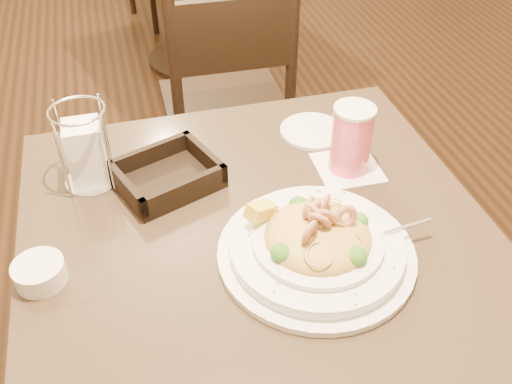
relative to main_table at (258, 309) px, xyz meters
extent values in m
cylinder|color=black|center=(0.00, 0.00, -0.14)|extent=(0.12, 0.12, 0.70)
cube|color=#483929|center=(0.00, 0.00, 0.22)|extent=(0.90, 0.90, 0.03)
cylinder|color=black|center=(0.22, 2.20, -0.50)|extent=(0.52, 0.52, 0.03)
cube|color=black|center=(0.13, 0.94, -0.07)|extent=(0.43, 0.43, 0.04)
cylinder|color=black|center=(0.32, 1.12, -0.30)|extent=(0.04, 0.04, 0.43)
cylinder|color=black|center=(-0.04, 1.13, -0.30)|extent=(0.04, 0.04, 0.43)
cylinder|color=black|center=(0.31, 0.76, -0.30)|extent=(0.04, 0.04, 0.43)
cylinder|color=black|center=(-0.05, 0.77, -0.30)|extent=(0.04, 0.04, 0.43)
cylinder|color=black|center=(0.31, 0.76, 0.18)|extent=(0.04, 0.04, 0.46)
cylinder|color=black|center=(-0.05, 0.77, 0.18)|extent=(0.04, 0.04, 0.46)
cube|color=black|center=(0.13, 0.76, 0.28)|extent=(0.36, 0.04, 0.22)
cylinder|color=white|center=(0.08, -0.09, 0.25)|extent=(0.36, 0.36, 0.01)
cylinder|color=white|center=(0.08, -0.09, 0.26)|extent=(0.32, 0.32, 0.02)
cylinder|color=white|center=(0.08, -0.09, 0.28)|extent=(0.24, 0.24, 0.01)
ellipsoid|color=#B99443|center=(0.08, -0.09, 0.29)|extent=(0.19, 0.19, 0.07)
cube|color=yellow|center=(0.00, -0.02, 0.30)|extent=(0.07, 0.06, 0.04)
cube|color=silver|center=(0.24, -0.10, 0.28)|extent=(0.14, 0.02, 0.01)
cube|color=silver|center=(0.16, -0.10, 0.28)|extent=(0.04, 0.02, 0.00)
torus|color=#B99443|center=(0.08, -0.07, 0.31)|extent=(0.05, 0.05, 0.04)
torus|color=#B99443|center=(0.11, -0.05, 0.31)|extent=(0.06, 0.05, 0.03)
torus|color=#B99443|center=(0.16, -0.09, 0.30)|extent=(0.04, 0.05, 0.02)
torus|color=#B99443|center=(0.08, -0.11, 0.32)|extent=(0.05, 0.05, 0.02)
torus|color=#B99443|center=(0.06, -0.15, 0.31)|extent=(0.07, 0.07, 0.02)
torus|color=#B99443|center=(0.10, -0.07, 0.31)|extent=(0.06, 0.05, 0.03)
torus|color=#B99443|center=(0.12, -0.14, 0.31)|extent=(0.07, 0.07, 0.02)
torus|color=#B99443|center=(0.11, -0.13, 0.30)|extent=(0.07, 0.07, 0.04)
torus|color=#B99443|center=(0.14, -0.08, 0.30)|extent=(0.06, 0.06, 0.01)
torus|color=#B99443|center=(0.06, -0.15, 0.31)|extent=(0.06, 0.05, 0.04)
torus|color=#B99443|center=(0.09, -0.13, 0.30)|extent=(0.04, 0.05, 0.03)
torus|color=#B99443|center=(0.08, -0.10, 0.31)|extent=(0.05, 0.05, 0.02)
torus|color=#B99443|center=(0.12, -0.09, 0.32)|extent=(0.04, 0.04, 0.03)
torus|color=#B99443|center=(0.07, -0.08, 0.30)|extent=(0.05, 0.05, 0.02)
torus|color=#B99443|center=(0.07, -0.09, 0.31)|extent=(0.05, 0.05, 0.03)
torus|color=#B99443|center=(0.07, -0.06, 0.31)|extent=(0.05, 0.06, 0.03)
torus|color=#B99443|center=(0.09, -0.09, 0.31)|extent=(0.06, 0.06, 0.01)
torus|color=#B99443|center=(0.13, -0.04, 0.32)|extent=(0.03, 0.03, 0.01)
torus|color=#B99443|center=(0.04, -0.04, 0.29)|extent=(0.05, 0.05, 0.03)
torus|color=#B99443|center=(0.09, -0.04, 0.30)|extent=(0.06, 0.06, 0.01)
torus|color=#B99443|center=(0.13, -0.05, 0.30)|extent=(0.05, 0.05, 0.02)
torus|color=tan|center=(0.08, -0.07, 0.33)|extent=(0.05, 0.05, 0.05)
torus|color=tan|center=(0.06, -0.12, 0.33)|extent=(0.05, 0.05, 0.05)
torus|color=tan|center=(0.08, -0.10, 0.33)|extent=(0.06, 0.06, 0.05)
torus|color=tan|center=(0.09, -0.07, 0.33)|extent=(0.05, 0.04, 0.05)
torus|color=tan|center=(0.09, -0.09, 0.33)|extent=(0.05, 0.05, 0.05)
torus|color=tan|center=(0.13, -0.10, 0.33)|extent=(0.04, 0.03, 0.05)
torus|color=tan|center=(0.10, -0.06, 0.33)|extent=(0.05, 0.05, 0.05)
torus|color=tan|center=(0.07, -0.06, 0.33)|extent=(0.04, 0.04, 0.04)
ellipsoid|color=#295F15|center=(0.16, -0.08, 0.30)|extent=(0.04, 0.04, 0.03)
ellipsoid|color=#295F15|center=(0.07, -0.01, 0.30)|extent=(0.04, 0.04, 0.03)
ellipsoid|color=#295F15|center=(0.01, -0.12, 0.30)|extent=(0.04, 0.04, 0.03)
ellipsoid|color=#295F15|center=(0.13, -0.16, 0.30)|extent=(0.04, 0.04, 0.03)
cube|color=#266619|center=(0.19, -0.19, 0.28)|extent=(0.00, 0.00, 0.00)
cube|color=#266619|center=(0.13, 0.04, 0.28)|extent=(0.00, 0.00, 0.00)
cube|color=#266619|center=(0.09, -0.24, 0.28)|extent=(0.00, 0.00, 0.00)
cube|color=#266619|center=(-0.02, -0.01, 0.28)|extent=(0.00, 0.00, 0.00)
cube|color=#266619|center=(0.10, -0.22, 0.28)|extent=(0.00, 0.00, 0.00)
cube|color=#266619|center=(-0.03, -0.05, 0.28)|extent=(0.00, 0.00, 0.00)
cube|color=#266619|center=(0.16, 0.01, 0.28)|extent=(0.00, 0.00, 0.00)
cube|color=#266619|center=(-0.03, -0.04, 0.28)|extent=(0.00, 0.00, 0.00)
cube|color=#266619|center=(-0.01, -0.17, 0.28)|extent=(0.00, 0.00, 0.00)
cube|color=#266619|center=(0.06, 0.03, 0.28)|extent=(0.00, 0.00, 0.00)
cube|color=#266619|center=(-0.02, -0.18, 0.28)|extent=(0.00, 0.00, 0.00)
cube|color=#266619|center=(0.18, 0.02, 0.28)|extent=(0.00, 0.00, 0.00)
cube|color=#266619|center=(0.14, 0.04, 0.28)|extent=(0.00, 0.00, 0.00)
cube|color=#266619|center=(-0.01, -0.02, 0.28)|extent=(0.00, 0.00, 0.00)
cube|color=white|center=(0.24, 0.14, 0.24)|extent=(0.14, 0.14, 0.00)
cylinder|color=#F55674|center=(0.24, 0.14, 0.32)|extent=(0.09, 0.09, 0.15)
cylinder|color=white|center=(0.24, 0.14, 0.39)|extent=(0.09, 0.09, 0.01)
cube|color=black|center=(-0.15, 0.18, 0.25)|extent=(0.24, 0.22, 0.01)
cube|color=black|center=(-0.06, 0.22, 0.27)|extent=(0.07, 0.16, 0.04)
cube|color=black|center=(-0.23, 0.15, 0.27)|extent=(0.07, 0.16, 0.04)
cube|color=black|center=(-0.17, 0.25, 0.27)|extent=(0.19, 0.08, 0.04)
cube|color=black|center=(-0.12, 0.12, 0.27)|extent=(0.19, 0.08, 0.04)
cylinder|color=silver|center=(-0.30, 0.24, 0.24)|extent=(0.11, 0.11, 0.01)
torus|color=silver|center=(-0.30, 0.24, 0.41)|extent=(0.11, 0.11, 0.01)
cube|color=white|center=(-0.30, 0.24, 0.31)|extent=(0.09, 0.09, 0.14)
cylinder|color=silver|center=(-0.34, 0.19, 0.33)|extent=(0.01, 0.01, 0.18)
cylinder|color=silver|center=(-0.26, 0.19, 0.33)|extent=(0.01, 0.01, 0.18)
cylinder|color=silver|center=(-0.34, 0.28, 0.33)|extent=(0.01, 0.01, 0.18)
cylinder|color=silver|center=(-0.26, 0.28, 0.33)|extent=(0.01, 0.01, 0.18)
cylinder|color=white|center=(0.21, 0.29, 0.24)|extent=(0.17, 0.17, 0.01)
cylinder|color=white|center=(-0.40, -0.02, 0.26)|extent=(0.11, 0.11, 0.04)
camera|label=1|loc=(-0.21, -0.76, 1.00)|focal=40.00mm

